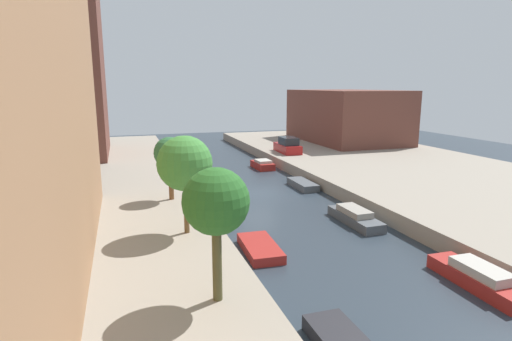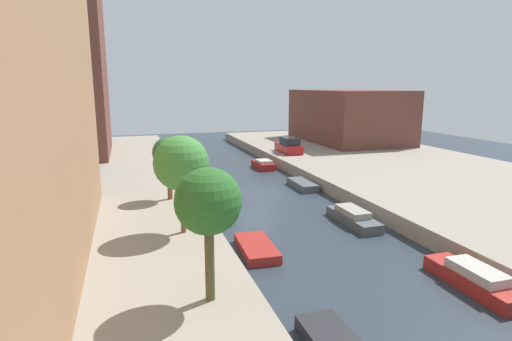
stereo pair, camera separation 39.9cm
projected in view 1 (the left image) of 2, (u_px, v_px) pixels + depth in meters
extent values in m
plane|color=#28333D|center=(258.00, 194.00, 31.58)|extent=(84.00, 84.00, 0.00)
cube|color=gray|center=(39.00, 204.00, 26.96)|extent=(20.00, 64.00, 1.00)
cube|color=gray|center=(422.00, 174.00, 35.99)|extent=(20.00, 64.00, 1.00)
cube|color=brown|center=(45.00, 23.00, 40.04)|extent=(10.00, 12.43, 25.86)
cube|color=brown|center=(346.00, 116.00, 53.33)|extent=(10.00, 15.95, 6.47)
cylinder|color=#4E4A2A|center=(217.00, 262.00, 13.78)|extent=(0.32, 0.32, 2.67)
sphere|color=#276224|center=(216.00, 201.00, 13.35)|extent=(2.21, 2.21, 2.21)
cylinder|color=brown|center=(186.00, 208.00, 20.15)|extent=(0.25, 0.25, 2.53)
sphere|color=#3E8536|center=(185.00, 163.00, 19.71)|extent=(2.65, 2.65, 2.65)
cylinder|color=brown|center=(171.00, 182.00, 26.14)|extent=(0.31, 0.31, 2.29)
sphere|color=#2C6338|center=(170.00, 153.00, 25.76)|extent=(1.99, 1.99, 1.99)
cube|color=maroon|center=(287.00, 148.00, 44.57)|extent=(1.96, 4.41, 0.89)
cube|color=#1E2328|center=(289.00, 141.00, 44.10)|extent=(1.66, 2.45, 0.79)
cube|color=maroon|center=(260.00, 248.00, 20.47)|extent=(1.74, 3.57, 0.46)
cube|color=#4C5156|center=(220.00, 208.00, 26.97)|extent=(1.70, 3.21, 0.57)
cube|color=gray|center=(220.00, 201.00, 26.74)|extent=(1.42, 1.78, 0.40)
cube|color=#4C5156|center=(201.00, 182.00, 33.93)|extent=(1.88, 4.19, 0.67)
cube|color=#2D4C9E|center=(201.00, 177.00, 33.84)|extent=(1.51, 2.34, 0.23)
cube|color=maroon|center=(477.00, 280.00, 16.97)|extent=(1.37, 4.42, 0.59)
cube|color=#B2ADA3|center=(482.00, 270.00, 16.73)|extent=(1.15, 2.44, 0.38)
cube|color=#4C5156|center=(355.00, 219.00, 24.78)|extent=(1.39, 4.40, 0.55)
cube|color=gray|center=(355.00, 211.00, 24.80)|extent=(1.17, 2.43, 0.36)
cube|color=#4C5156|center=(303.00, 184.00, 33.34)|extent=(1.31, 3.56, 0.54)
cube|color=maroon|center=(263.00, 165.00, 41.03)|extent=(1.63, 3.17, 0.65)
cube|color=#B2ADA3|center=(263.00, 161.00, 40.76)|extent=(1.35, 1.76, 0.25)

